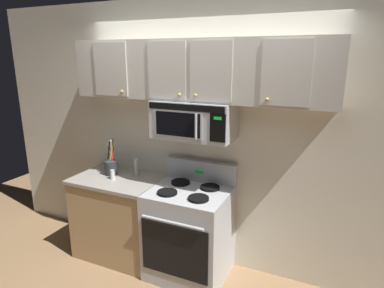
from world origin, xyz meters
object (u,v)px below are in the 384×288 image
Objects in this scene: utensil_crock_charcoal at (111,165)px; salt_shaker at (113,175)px; over_range_microwave at (194,120)px; pepper_mill at (136,167)px; stove_range at (189,231)px.

utensil_crock_charcoal is 3.92× the size of salt_shaker.
pepper_mill is at bearing 178.23° from over_range_microwave.
stove_range is 0.99m from salt_shaker.
pepper_mill is at bearing 16.71° from utensil_crock_charcoal.
over_range_microwave reaches higher than salt_shaker.
utensil_crock_charcoal is 0.28m from pepper_mill.
stove_range is at bearing -89.86° from over_range_microwave.
utensil_crock_charcoal reaches higher than salt_shaker.
over_range_microwave is 7.44× the size of salt_shaker.
over_range_microwave is (-0.00, 0.12, 1.11)m from stove_range.
stove_range is at bearing -11.26° from pepper_mill.
stove_range is at bearing -3.32° from utensil_crock_charcoal.
salt_shaker is at bearing -45.85° from utensil_crock_charcoal.
over_range_microwave is at bearing 10.93° from salt_shaker.
pepper_mill is (-0.69, 0.02, -0.58)m from over_range_microwave.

